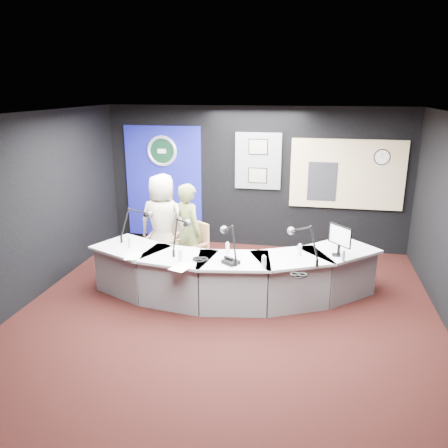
% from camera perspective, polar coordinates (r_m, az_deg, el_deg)
% --- Properties ---
extents(ground, '(6.00, 6.00, 0.00)m').
position_cam_1_polar(ground, '(6.63, 0.36, -11.25)').
color(ground, black).
rests_on(ground, ground).
extents(ceiling, '(6.00, 6.00, 0.02)m').
position_cam_1_polar(ceiling, '(5.85, 0.41, 13.69)').
color(ceiling, silver).
rests_on(ceiling, ground).
extents(wall_back, '(6.00, 0.02, 2.80)m').
position_cam_1_polar(wall_back, '(8.97, 4.00, 5.80)').
color(wall_back, black).
rests_on(wall_back, ground).
extents(wall_front, '(6.00, 0.02, 2.80)m').
position_cam_1_polar(wall_front, '(3.42, -9.37, -13.80)').
color(wall_front, black).
rests_on(wall_front, ground).
extents(wall_left, '(0.02, 6.00, 2.80)m').
position_cam_1_polar(wall_left, '(7.26, -23.58, 1.71)').
color(wall_left, black).
rests_on(wall_left, ground).
extents(broadcast_desk, '(4.50, 1.90, 0.75)m').
position_cam_1_polar(broadcast_desk, '(6.96, 0.82, -6.38)').
color(broadcast_desk, '#B6B8BB').
rests_on(broadcast_desk, ground).
extents(backdrop_panel, '(1.60, 0.05, 2.30)m').
position_cam_1_polar(backdrop_panel, '(9.40, -7.66, 5.27)').
color(backdrop_panel, navy).
rests_on(backdrop_panel, wall_back).
extents(agency_seal, '(0.63, 0.07, 0.63)m').
position_cam_1_polar(agency_seal, '(9.25, -7.89, 9.16)').
color(agency_seal, silver).
rests_on(agency_seal, backdrop_panel).
extents(seal_center, '(0.48, 0.01, 0.48)m').
position_cam_1_polar(seal_center, '(9.26, -7.88, 9.17)').
color(seal_center, black).
rests_on(seal_center, backdrop_panel).
extents(pinboard, '(0.90, 0.04, 1.10)m').
position_cam_1_polar(pinboard, '(8.88, 4.35, 7.97)').
color(pinboard, slate).
rests_on(pinboard, wall_back).
extents(framed_photo_upper, '(0.34, 0.02, 0.27)m').
position_cam_1_polar(framed_photo_upper, '(8.81, 4.36, 9.74)').
color(framed_photo_upper, gray).
rests_on(framed_photo_upper, pinboard).
extents(framed_photo_lower, '(0.34, 0.02, 0.27)m').
position_cam_1_polar(framed_photo_lower, '(8.90, 4.28, 6.16)').
color(framed_photo_lower, gray).
rests_on(framed_photo_lower, pinboard).
extents(booth_window_frame, '(2.12, 0.06, 1.32)m').
position_cam_1_polar(booth_window_frame, '(8.87, 15.34, 6.10)').
color(booth_window_frame, tan).
rests_on(booth_window_frame, wall_back).
extents(booth_glow, '(2.00, 0.02, 1.20)m').
position_cam_1_polar(booth_glow, '(8.86, 15.34, 6.09)').
color(booth_glow, '#FFD7A1').
rests_on(booth_glow, booth_window_frame).
extents(equipment_rack, '(0.55, 0.02, 0.75)m').
position_cam_1_polar(equipment_rack, '(8.85, 12.36, 5.29)').
color(equipment_rack, black).
rests_on(equipment_rack, booth_window_frame).
extents(wall_clock, '(0.28, 0.01, 0.28)m').
position_cam_1_polar(wall_clock, '(8.85, 19.43, 8.02)').
color(wall_clock, white).
rests_on(wall_clock, booth_window_frame).
extents(armchair_left, '(0.51, 0.51, 0.85)m').
position_cam_1_polar(armchair_left, '(8.04, -7.68, -2.85)').
color(armchair_left, '#B47B52').
rests_on(armchair_left, ground).
extents(armchair_right, '(0.70, 0.70, 0.90)m').
position_cam_1_polar(armchair_right, '(7.63, -4.40, -3.70)').
color(armchair_right, '#B47B52').
rests_on(armchair_right, ground).
extents(draped_jacket, '(0.51, 0.13, 0.70)m').
position_cam_1_polar(draped_jacket, '(8.21, -7.21, -1.00)').
color(draped_jacket, '#666256').
rests_on(draped_jacket, armchair_left).
extents(person_man, '(0.87, 0.58, 1.73)m').
position_cam_1_polar(person_man, '(7.91, -7.80, 0.15)').
color(person_man, beige).
rests_on(person_man, ground).
extents(person_woman, '(0.71, 0.69, 1.65)m').
position_cam_1_polar(person_woman, '(7.50, -4.46, -1.01)').
color(person_woman, '#606736').
rests_on(person_woman, ground).
extents(computer_monitor, '(0.28, 0.31, 0.27)m').
position_cam_1_polar(computer_monitor, '(6.76, 14.49, -1.38)').
color(computer_monitor, black).
rests_on(computer_monitor, broadcast_desk).
extents(desk_phone, '(0.28, 0.27, 0.05)m').
position_cam_1_polar(desk_phone, '(6.35, 0.86, -4.85)').
color(desk_phone, black).
rests_on(desk_phone, broadcast_desk).
extents(headphones_near, '(0.21, 0.21, 0.03)m').
position_cam_1_polar(headphones_near, '(6.03, 9.48, -6.38)').
color(headphones_near, black).
rests_on(headphones_near, broadcast_desk).
extents(headphones_far, '(0.21, 0.21, 0.04)m').
position_cam_1_polar(headphones_far, '(6.48, -3.01, -4.46)').
color(headphones_far, black).
rests_on(headphones_far, broadcast_desk).
extents(paper_stack, '(0.27, 0.35, 0.00)m').
position_cam_1_polar(paper_stack, '(6.76, -11.43, -4.02)').
color(paper_stack, white).
rests_on(paper_stack, broadcast_desk).
extents(notepad, '(0.33, 0.39, 0.00)m').
position_cam_1_polar(notepad, '(6.26, -5.40, -5.47)').
color(notepad, white).
rests_on(notepad, broadcast_desk).
extents(boom_mic_a, '(0.42, 0.66, 0.60)m').
position_cam_1_polar(boom_mic_a, '(7.48, -11.15, 0.46)').
color(boom_mic_a, black).
rests_on(boom_mic_a, broadcast_desk).
extents(boom_mic_b, '(0.17, 0.74, 0.60)m').
position_cam_1_polar(boom_mic_b, '(6.82, -5.52, -0.90)').
color(boom_mic_b, black).
rests_on(boom_mic_b, broadcast_desk).
extents(boom_mic_c, '(0.40, 0.67, 0.60)m').
position_cam_1_polar(boom_mic_c, '(6.46, 0.72, -1.86)').
color(boom_mic_c, black).
rests_on(boom_mic_c, broadcast_desk).
extents(boom_mic_d, '(0.52, 0.60, 0.60)m').
position_cam_1_polar(boom_mic_d, '(6.53, 10.12, -1.91)').
color(boom_mic_d, black).
rests_on(boom_mic_d, broadcast_desk).
extents(water_bottles, '(3.29, 0.64, 0.18)m').
position_cam_1_polar(water_bottles, '(6.56, 0.73, -3.51)').
color(water_bottles, silver).
rests_on(water_bottles, broadcast_desk).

